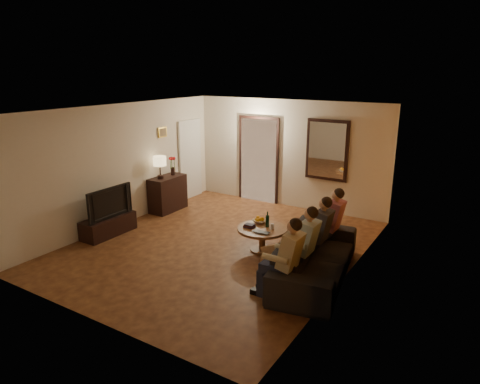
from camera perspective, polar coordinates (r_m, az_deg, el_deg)
The scene contains 33 objects.
floor at distance 8.35m, azimuth -2.86°, elevation -7.12°, with size 5.00×6.00×0.01m, color #462013.
ceiling at distance 7.70m, azimuth -3.13°, elevation 10.94°, with size 5.00×6.00×0.01m, color white.
back_wall at distance 10.47m, azimuth 6.41°, elevation 5.07°, with size 5.00×0.02×2.60m, color beige.
front_wall at distance 5.83m, azimuth -20.02°, elevation -4.91°, with size 5.00×0.02×2.60m, color beige.
left_wall at distance 9.54m, azimuth -15.47°, elevation 3.48°, with size 0.02×6.00×2.60m, color beige.
right_wall at distance 6.87m, azimuth 14.45°, elevation -1.28°, with size 0.02×6.00×2.60m, color beige.
orange_accent at distance 6.87m, azimuth 14.37°, elevation -1.27°, with size 0.01×6.00×2.60m, color #CE6623.
kitchen_doorway at distance 10.86m, azimuth 2.50°, elevation 4.21°, with size 1.00×0.06×2.10m, color #FFE0A5.
door_trim at distance 10.85m, azimuth 2.48°, elevation 4.20°, with size 1.12×0.04×2.22m, color black.
fridge_glimpse at distance 10.78m, azimuth 3.67°, elevation 3.28°, with size 0.45×0.03×1.70m, color silver.
mirror_frame at distance 10.02m, azimuth 11.53°, elevation 5.50°, with size 1.00×0.05×1.40m, color black.
mirror_glass at distance 9.99m, azimuth 11.47°, elevation 5.48°, with size 0.86×0.02×1.26m, color white.
white_door at distance 11.22m, azimuth -6.66°, elevation 4.35°, with size 0.06×0.85×2.04m, color white.
framed_art at distance 10.33m, azimuth -10.31°, elevation 7.85°, with size 0.03×0.28×0.24m, color #B28C33.
art_canvas at distance 10.32m, azimuth -10.24°, elevation 7.85°, with size 0.01×0.22×0.18m, color brown.
dresser at distance 10.37m, azimuth -9.61°, elevation -0.20°, with size 0.45×0.94×0.83m, color black.
table_lamp at distance 10.04m, azimuth -10.62°, elevation 3.25°, with size 0.30×0.30×0.54m, color beige, non-canonical shape.
flower_vase at distance 10.37m, azimuth -8.98°, elevation 3.46°, with size 0.14×0.14×0.44m, color red, non-canonical shape.
tv_stand at distance 9.21m, azimuth -17.13°, elevation -4.30°, with size 0.45×1.16×0.39m, color black.
tv at distance 9.05m, azimuth -17.39°, elevation -1.29°, with size 0.14×1.09×0.63m, color black.
sofa at distance 7.11m, azimuth 10.07°, elevation -8.48°, with size 0.97×2.49×0.73m, color black.
person_a at distance 6.29m, azimuth 6.21°, elevation -9.34°, with size 0.60×0.40×1.20m, color tan, non-canonical shape.
person_b at distance 6.79m, azimuth 8.42°, elevation -7.43°, with size 0.60×0.40×1.20m, color tan, non-canonical shape.
person_c at distance 7.31m, azimuth 10.31°, elevation -5.78°, with size 0.60×0.40×1.20m, color tan, non-canonical shape.
person_d at distance 7.84m, azimuth 11.95°, elevation -4.35°, with size 0.60×0.40×1.20m, color tan, non-canonical shape.
dog at distance 7.40m, azimuth 4.50°, elevation -7.98°, with size 0.56×0.24×0.56m, color #A87F4D, non-canonical shape.
coffee_table at distance 8.05m, azimuth 2.97°, elevation -6.30°, with size 0.93×0.93×0.45m, color brown.
bowl at distance 8.22m, azimuth 2.64°, elevation -3.89°, with size 0.26×0.26×0.06m, color white.
oranges at distance 8.20m, azimuth 2.64°, elevation -3.45°, with size 0.20×0.20×0.08m, color orange, non-canonical shape.
wine_bottle at distance 7.98m, azimuth 3.67°, elevation -3.61°, with size 0.07×0.07×0.31m, color black, non-canonical shape.
wine_glass at distance 7.91m, azimuth 4.32°, elevation -4.59°, with size 0.06×0.06×0.10m, color silver.
book_stack at distance 7.98m, azimuth 1.26°, elevation -4.50°, with size 0.20×0.15×0.07m, color black, non-canonical shape.
laptop at distance 7.69m, azimuth 2.64°, elevation -5.49°, with size 0.33×0.21×0.03m, color black.
Camera 1 is at (4.38, -6.30, 3.30)m, focal length 32.00 mm.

